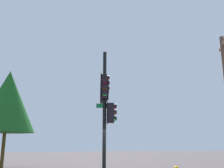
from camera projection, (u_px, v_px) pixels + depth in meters
name	position (u px, v px, depth m)	size (l,w,h in m)	color
signal_pole_assembly	(105.00, 95.00, 16.41)	(6.67, 2.09, 6.98)	black
tree_near	(8.00, 101.00, 20.35)	(4.45, 4.45, 7.58)	#50431A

